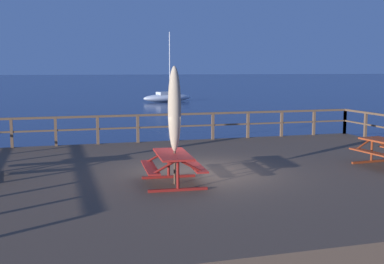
{
  "coord_description": "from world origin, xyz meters",
  "views": [
    {
      "loc": [
        -3.78,
        -12.24,
        3.65
      ],
      "look_at": [
        0.0,
        0.89,
        1.84
      ],
      "focal_mm": 44.68,
      "sensor_mm": 36.0,
      "label": 1
    }
  ],
  "objects": [
    {
      "name": "patio_umbrella_tall_back_left",
      "position": [
        -1.01,
        -1.1,
        2.67
      ],
      "size": [
        0.32,
        0.32,
        2.88
      ],
      "color": "#4C3828",
      "rests_on": "wooden_deck"
    },
    {
      "name": "sailboat_distant",
      "position": [
        8.35,
        39.78,
        0.51
      ],
      "size": [
        6.23,
        3.39,
        7.72
      ],
      "color": "silver",
      "rests_on": "ground"
    },
    {
      "name": "wooden_deck",
      "position": [
        0.0,
        0.0,
        0.42
      ],
      "size": [
        16.97,
        11.81,
        0.84
      ],
      "primitive_type": "cube",
      "color": "brown",
      "rests_on": "ground"
    },
    {
      "name": "picnic_table_back_right",
      "position": [
        -1.06,
        -1.1,
        1.39
      ],
      "size": [
        1.53,
        1.84,
        0.78
      ],
      "color": "maroon",
      "rests_on": "wooden_deck"
    },
    {
      "name": "ground_plane",
      "position": [
        0.0,
        0.0,
        0.0
      ],
      "size": [
        600.0,
        600.0,
        0.0
      ],
      "primitive_type": "plane",
      "color": "navy"
    },
    {
      "name": "railing_waterside_far",
      "position": [
        -0.0,
        5.75,
        1.58
      ],
      "size": [
        16.77,
        0.1,
        1.09
      ],
      "color": "brown",
      "rests_on": "wooden_deck"
    }
  ]
}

